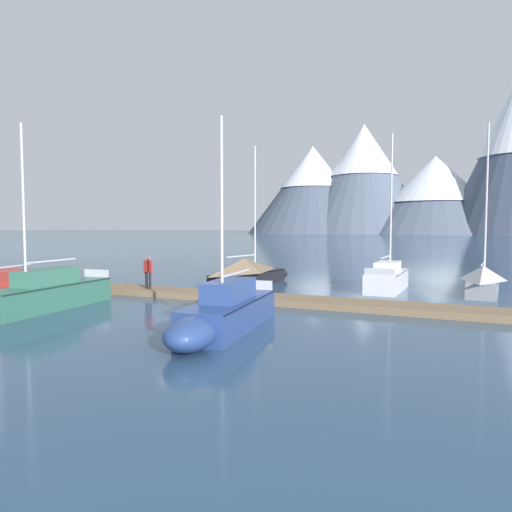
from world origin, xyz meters
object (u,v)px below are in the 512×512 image
sailboat_second_berth (38,295)px  sailboat_mid_dock_starboard (224,313)px  sailboat_far_berth (389,278)px  person_on_dock (148,270)px  sailboat_nearest_berth (0,290)px  sailboat_outer_slip (483,280)px  sailboat_mid_dock_port (250,272)px

sailboat_second_berth → sailboat_mid_dock_starboard: 8.76m
sailboat_mid_dock_starboard → sailboat_second_berth: bearing=177.3°
sailboat_second_berth → sailboat_far_berth: (12.56, 12.57, -0.02)m
sailboat_mid_dock_starboard → person_on_dock: (-7.52, 6.28, 0.61)m
sailboat_mid_dock_starboard → sailboat_far_berth: size_ratio=0.82×
sailboat_nearest_berth → person_on_dock: (4.92, 4.71, 0.72)m
sailboat_outer_slip → person_on_dock: (-16.09, -6.69, 0.52)m
sailboat_far_berth → sailboat_mid_dock_starboard: bearing=-106.3°
sailboat_far_berth → person_on_dock: sailboat_far_berth is taller
sailboat_nearest_berth → sailboat_outer_slip: (21.02, 11.40, 0.20)m
sailboat_mid_dock_port → sailboat_mid_dock_starboard: bearing=-70.6°
sailboat_mid_dock_starboard → sailboat_mid_dock_port: bearing=109.4°
sailboat_mid_dock_starboard → sailboat_far_berth: sailboat_far_berth is taller
sailboat_nearest_berth → sailboat_outer_slip: size_ratio=0.74×
sailboat_mid_dock_port → sailboat_mid_dock_starboard: sailboat_mid_dock_port is taller
sailboat_mid_dock_port → sailboat_outer_slip: size_ratio=0.94×
sailboat_mid_dock_starboard → sailboat_far_berth: (3.81, 12.98, 0.01)m
sailboat_second_berth → sailboat_outer_slip: 21.40m
sailboat_second_berth → person_on_dock: 6.03m
sailboat_mid_dock_port → sailboat_second_berth: bearing=-112.0°
sailboat_mid_dock_starboard → sailboat_far_berth: 13.53m
sailboat_mid_dock_port → sailboat_outer_slip: 12.78m
sailboat_far_berth → person_on_dock: size_ratio=5.14×
sailboat_mid_dock_port → sailboat_far_berth: bearing=8.4°
sailboat_nearest_berth → sailboat_mid_dock_starboard: sailboat_mid_dock_starboard is taller
sailboat_far_berth → sailboat_outer_slip: (4.77, -0.01, 0.08)m
sailboat_second_berth → sailboat_far_berth: 17.77m
person_on_dock → sailboat_outer_slip: bearing=22.6°
sailboat_outer_slip → sailboat_mid_dock_starboard: bearing=-123.5°
sailboat_nearest_berth → sailboat_outer_slip: bearing=28.5°
sailboat_mid_dock_port → person_on_dock: sailboat_mid_dock_port is taller
sailboat_second_berth → sailboat_outer_slip: size_ratio=0.87×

